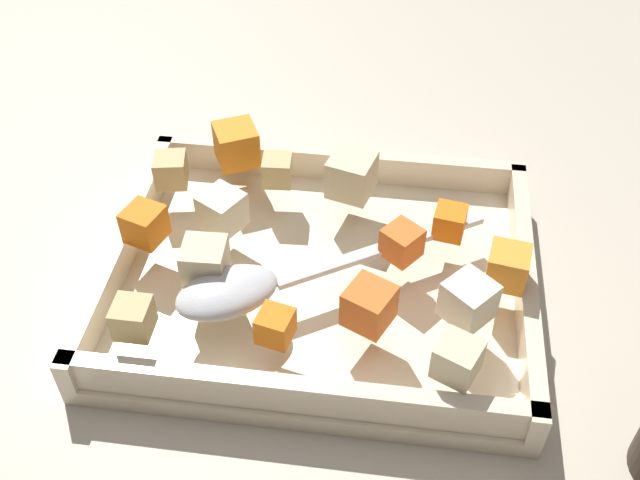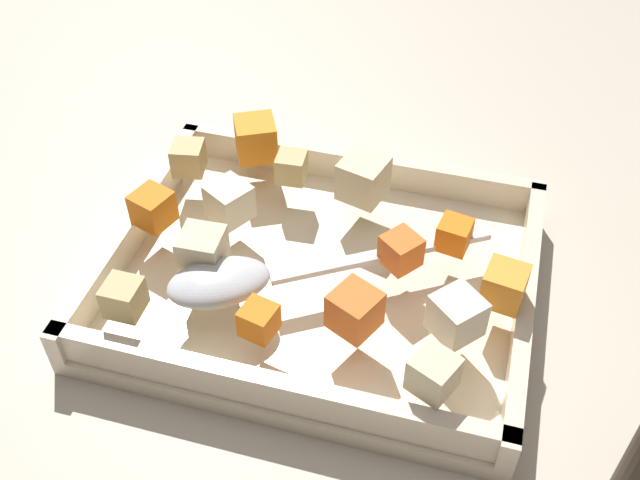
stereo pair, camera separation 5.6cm
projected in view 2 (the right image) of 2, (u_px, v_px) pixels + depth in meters
The scene contains 18 objects.
ground_plane at pixel (332, 293), 0.59m from camera, with size 4.00×4.00×0.00m, color #BCB29E.
baking_dish at pixel (320, 277), 0.59m from camera, with size 0.32×0.25×0.04m.
carrot_chunk_near_spoon at pixel (454, 235), 0.56m from camera, with size 0.02×0.02×0.02m, color orange.
carrot_chunk_heap_top at pixel (259, 320), 0.50m from camera, with size 0.02×0.02×0.02m, color orange.
carrot_chunk_under_handle at pixel (401, 251), 0.55m from camera, with size 0.02×0.02×0.02m, color orange.
carrot_chunk_corner_nw at pixel (154, 207), 0.58m from camera, with size 0.03×0.03×0.03m, color orange.
carrot_chunk_far_right at pixel (355, 310), 0.50m from camera, with size 0.03×0.03×0.03m, color orange.
carrot_chunk_front_center at pixel (504, 285), 0.52m from camera, with size 0.03×0.03×0.03m, color orange.
carrot_chunk_center at pixel (256, 138), 0.64m from camera, with size 0.03×0.03×0.03m, color orange.
potato_chunk_back_center at pixel (188, 158), 0.62m from camera, with size 0.03×0.03×0.03m, color tan.
potato_chunk_corner_ne at pixel (124, 297), 0.51m from camera, with size 0.02×0.02×0.02m, color tan.
potato_chunk_far_left at pixel (434, 374), 0.47m from camera, with size 0.03×0.03×0.03m, color beige.
potato_chunk_near_right at pixel (363, 178), 0.60m from camera, with size 0.03×0.03×0.03m, color beige.
potato_chunk_mid_left at pixel (203, 250), 0.54m from camera, with size 0.03×0.03×0.03m, color beige.
potato_chunk_corner_se at pixel (229, 202), 0.58m from camera, with size 0.03×0.03×0.03m, color beige.
potato_chunk_rim_edge at pixel (291, 167), 0.62m from camera, with size 0.02×0.02×0.02m, color tan.
parsnip_chunk_near_left at pixel (457, 315), 0.50m from camera, with size 0.03×0.03×0.03m, color silver.
serving_spoon at pixel (238, 279), 0.53m from camera, with size 0.22×0.15×0.02m.
Camera 2 is at (0.10, -0.38, 0.44)m, focal length 42.29 mm.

